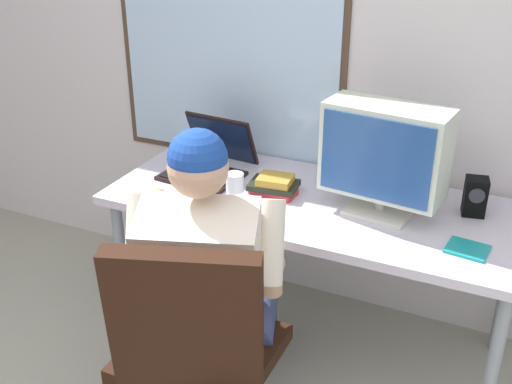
# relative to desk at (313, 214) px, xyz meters

# --- Properties ---
(wall_rear) EXTENTS (5.20, 0.08, 2.60)m
(wall_rear) POSITION_rel_desk_xyz_m (-0.02, 0.42, 0.64)
(wall_rear) COLOR silver
(wall_rear) RESTS_ON ground
(desk) EXTENTS (1.71, 0.71, 0.72)m
(desk) POSITION_rel_desk_xyz_m (0.00, 0.00, 0.00)
(desk) COLOR gray
(desk) RESTS_ON ground
(office_chair) EXTENTS (0.60, 0.59, 0.97)m
(office_chair) POSITION_rel_desk_xyz_m (-0.10, -0.82, -0.11)
(office_chair) COLOR black
(office_chair) RESTS_ON ground
(person_seated) EXTENTS (0.68, 0.92, 1.24)m
(person_seated) POSITION_rel_desk_xyz_m (-0.18, -0.56, -0.02)
(person_seated) COLOR #3B4771
(person_seated) RESTS_ON ground
(crt_monitor) EXTENTS (0.49, 0.26, 0.44)m
(crt_monitor) POSITION_rel_desk_xyz_m (0.27, -0.00, 0.32)
(crt_monitor) COLOR beige
(crt_monitor) RESTS_ON desk
(laptop) EXTENTS (0.36, 0.38, 0.24)m
(laptop) POSITION_rel_desk_xyz_m (-0.53, 0.08, 0.13)
(laptop) COLOR black
(laptop) RESTS_ON desk
(wine_glass) EXTENTS (0.07, 0.07, 0.15)m
(wine_glass) POSITION_rel_desk_xyz_m (-0.27, -0.19, 0.16)
(wine_glass) COLOR silver
(wine_glass) RESTS_ON desk
(desk_speaker) EXTENTS (0.10, 0.10, 0.15)m
(desk_speaker) POSITION_rel_desk_xyz_m (0.61, 0.15, 0.14)
(desk_speaker) COLOR black
(desk_speaker) RESTS_ON desk
(book_stack) EXTENTS (0.21, 0.16, 0.08)m
(book_stack) POSITION_rel_desk_xyz_m (-0.17, -0.01, 0.10)
(book_stack) COLOR #BA2A33
(book_stack) RESTS_ON desk
(cd_case) EXTENTS (0.16, 0.14, 0.01)m
(cd_case) POSITION_rel_desk_xyz_m (0.63, -0.15, 0.07)
(cd_case) COLOR teal
(cd_case) RESTS_ON desk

